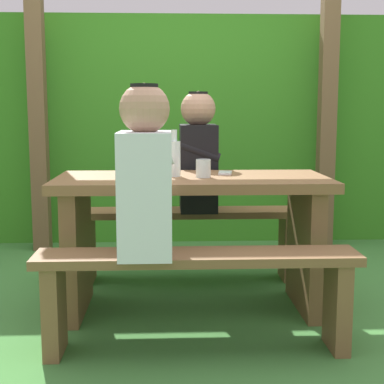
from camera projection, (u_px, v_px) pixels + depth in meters
name	position (u px, v px, depth m)	size (l,w,h in m)	color
ground_plane	(192.00, 309.00, 3.04)	(12.00, 12.00, 0.00)	#3F7D37
hedge_backdrop	(182.00, 129.00, 4.87)	(6.40, 0.83, 1.78)	#368020
pergola_post_left	(38.00, 106.00, 4.18)	(0.12, 0.12, 2.16)	brown
pergola_post_right	(327.00, 106.00, 4.27)	(0.12, 0.12, 2.16)	brown
picnic_table	(192.00, 220.00, 2.97)	(1.40, 0.64, 0.71)	brown
bench_near	(197.00, 281.00, 2.47)	(1.40, 0.24, 0.45)	brown
bench_far	(188.00, 230.00, 3.52)	(1.40, 0.24, 0.45)	brown
person_white_shirt	(145.00, 177.00, 2.39)	(0.25, 0.35, 0.72)	silver
person_black_coat	(198.00, 156.00, 3.45)	(0.25, 0.35, 0.72)	black
drinking_glass	(203.00, 168.00, 2.90)	(0.08, 0.08, 0.09)	silver
bottle_left	(174.00, 157.00, 2.93)	(0.06, 0.06, 0.24)	silver
cell_phone	(225.00, 173.00, 3.06)	(0.07, 0.14, 0.01)	silver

